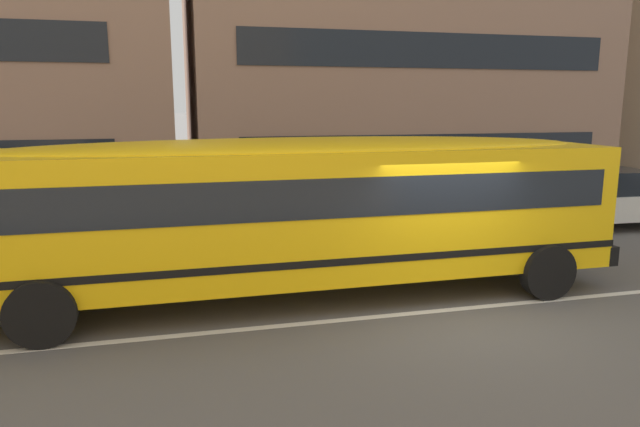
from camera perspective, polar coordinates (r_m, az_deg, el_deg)
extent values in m
plane|color=#54514F|center=(10.22, 12.58, -9.27)|extent=(400.00, 400.00, 0.00)
cube|color=gray|center=(17.02, 1.14, -0.91)|extent=(120.00, 3.00, 0.01)
cube|color=silver|center=(10.22, 12.58, -9.25)|extent=(110.00, 0.16, 0.01)
cube|color=yellow|center=(10.30, -1.54, 0.37)|extent=(11.00, 2.54, 2.20)
cube|color=black|center=(12.91, 23.40, -2.55)|extent=(0.21, 2.50, 0.36)
cube|color=black|center=(10.23, -1.55, 2.55)|extent=(10.34, 2.58, 0.64)
cube|color=black|center=(10.44, -1.52, -3.14)|extent=(11.02, 2.57, 0.12)
ellipsoid|color=yellow|center=(10.16, -1.57, 6.48)|extent=(10.56, 2.34, 0.36)
cylinder|color=red|center=(11.54, -20.49, 0.26)|extent=(0.44, 0.44, 0.03)
cylinder|color=black|center=(9.31, -25.81, -8.88)|extent=(1.00, 0.28, 1.00)
cylinder|color=black|center=(11.67, -23.49, -4.83)|extent=(1.00, 0.28, 1.00)
cylinder|color=black|center=(11.17, 21.54, -5.36)|extent=(1.00, 0.28, 1.00)
cylinder|color=black|center=(13.19, 15.20, -2.56)|extent=(1.00, 0.28, 1.00)
cube|color=silver|center=(18.21, 26.62, 0.77)|extent=(3.96, 1.84, 0.70)
cube|color=black|center=(18.02, 26.42, 2.85)|extent=(2.26, 1.64, 0.64)
cylinder|color=black|center=(19.73, 27.95, 0.31)|extent=(0.61, 0.20, 0.60)
cylinder|color=black|center=(18.17, 21.66, 0.02)|extent=(0.61, 0.20, 0.60)
cylinder|color=black|center=(16.82, 24.85, -1.05)|extent=(0.61, 0.20, 0.60)
cube|color=black|center=(19.41, 10.71, 6.07)|extent=(12.44, 0.04, 1.10)
cube|color=black|center=(19.42, 11.05, 15.52)|extent=(12.44, 0.04, 1.10)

